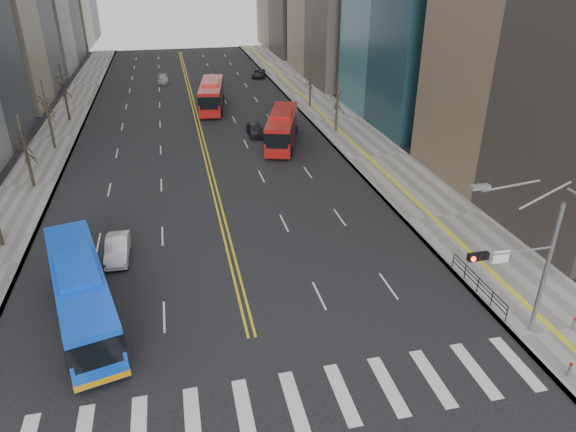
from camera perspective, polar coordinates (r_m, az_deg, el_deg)
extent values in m
plane|color=black|center=(25.48, -2.07, -20.43)|extent=(220.00, 220.00, 0.00)
cube|color=slate|center=(67.99, 5.26, 10.66)|extent=(7.00, 130.00, 0.15)
cube|color=slate|center=(66.20, -24.33, 7.96)|extent=(5.00, 130.00, 0.15)
cube|color=silver|center=(25.46, -16.27, -21.87)|extent=(0.70, 4.00, 0.01)
cube|color=silver|center=(25.30, -10.56, -21.44)|extent=(0.70, 4.00, 0.01)
cube|color=silver|center=(25.36, -4.87, -20.81)|extent=(0.70, 4.00, 0.01)
cube|color=silver|center=(25.65, 0.69, -20.00)|extent=(0.70, 4.00, 0.01)
cube|color=silver|center=(26.14, 6.03, -19.06)|extent=(0.70, 4.00, 0.01)
cube|color=silver|center=(26.83, 11.07, -18.02)|extent=(0.70, 4.00, 0.01)
cube|color=silver|center=(27.71, 15.76, -16.91)|extent=(0.70, 4.00, 0.01)
cube|color=silver|center=(28.76, 20.09, -15.79)|extent=(0.70, 4.00, 0.01)
cube|color=silver|center=(29.95, 24.05, -14.67)|extent=(0.70, 4.00, 0.01)
cube|color=gold|center=(74.52, -10.55, 11.70)|extent=(0.15, 100.00, 0.01)
cube|color=gold|center=(74.54, -10.24, 11.73)|extent=(0.15, 100.00, 0.01)
cylinder|color=gray|center=(30.20, 26.70, -5.55)|extent=(0.24, 0.24, 8.00)
cylinder|color=gray|center=(28.17, 23.73, -3.68)|extent=(4.50, 0.12, 0.12)
cube|color=black|center=(27.11, 20.38, -4.24)|extent=(1.10, 0.28, 0.38)
cylinder|color=#FF190C|center=(26.81, 19.92, -4.51)|extent=(0.24, 0.08, 0.24)
cylinder|color=black|center=(26.99, 20.55, -4.40)|extent=(0.24, 0.08, 0.24)
cylinder|color=black|center=(27.18, 21.18, -4.30)|extent=(0.24, 0.08, 0.24)
cube|color=white|center=(27.90, 22.57, -4.22)|extent=(0.90, 0.06, 0.70)
cube|color=#999993|center=(25.16, 20.57, 3.04)|extent=(0.90, 0.35, 0.18)
cube|color=black|center=(33.77, 20.47, -6.48)|extent=(0.04, 6.00, 0.04)
cylinder|color=black|center=(32.07, 23.13, -10.00)|extent=(0.06, 0.06, 1.00)
cylinder|color=black|center=(33.03, 21.69, -8.56)|extent=(0.06, 0.06, 1.00)
cylinder|color=black|center=(34.03, 20.34, -7.19)|extent=(0.06, 0.06, 1.00)
cylinder|color=black|center=(35.07, 19.07, -5.90)|extent=(0.06, 0.06, 1.00)
cylinder|color=black|center=(36.14, 17.89, -4.68)|extent=(0.06, 0.06, 1.00)
cylinder|color=gray|center=(29.85, 28.79, -14.79)|extent=(0.16, 0.16, 0.70)
cylinder|color=#B2140F|center=(29.62, 28.96, -14.23)|extent=(0.17, 0.17, 0.10)
cylinder|color=gray|center=(33.12, 29.14, -10.51)|extent=(0.16, 0.16, 0.70)
cylinder|color=#B2140F|center=(32.92, 29.29, -9.97)|extent=(0.17, 0.17, 0.10)
cylinder|color=black|center=(51.67, -26.73, 4.67)|extent=(0.28, 0.28, 3.60)
cylinder|color=black|center=(61.81, -24.79, 8.55)|extent=(0.28, 0.28, 4.00)
cylinder|color=black|center=(72.27, -23.33, 11.09)|extent=(0.28, 0.28, 3.80)
cylinder|color=black|center=(62.52, 5.40, 10.82)|extent=(0.28, 0.28, 3.50)
cylinder|color=black|center=(73.61, 2.48, 13.43)|extent=(0.28, 0.28, 3.75)
cube|color=blue|center=(31.50, -21.99, -7.86)|extent=(5.50, 12.66, 2.96)
cube|color=black|center=(31.20, -22.16, -6.99)|extent=(5.56, 12.70, 1.06)
cube|color=blue|center=(30.69, -22.48, -5.41)|extent=(3.05, 4.71, 0.40)
cube|color=orange|center=(32.20, -21.60, -9.74)|extent=(5.56, 12.70, 0.35)
cylinder|color=black|center=(29.05, -23.13, -14.64)|extent=(0.53, 1.04, 1.00)
cylinder|color=black|center=(29.08, -18.00, -13.56)|extent=(0.53, 1.04, 1.00)
cylinder|color=black|center=(35.59, -24.45, -6.73)|extent=(0.53, 1.04, 1.00)
cylinder|color=black|center=(35.62, -20.35, -5.88)|extent=(0.53, 1.04, 1.00)
cube|color=#A31411|center=(57.88, -0.66, 9.77)|extent=(6.01, 11.90, 3.04)
cube|color=black|center=(57.72, -0.67, 10.32)|extent=(6.07, 11.94, 1.08)
cube|color=#A31411|center=(57.44, -0.67, 11.32)|extent=(3.24, 4.52, 0.40)
cylinder|color=black|center=(54.92, -2.39, 7.30)|extent=(0.59, 1.04, 1.00)
cylinder|color=black|center=(54.68, 0.39, 7.24)|extent=(0.59, 1.04, 1.00)
cylinder|color=black|center=(61.95, -1.59, 9.58)|extent=(0.59, 1.04, 1.00)
cylinder|color=black|center=(61.74, 0.89, 9.53)|extent=(0.59, 1.04, 1.00)
cube|color=#A31411|center=(73.26, -8.48, 13.16)|extent=(4.51, 12.45, 3.19)
cube|color=black|center=(73.13, -8.51, 13.62)|extent=(4.57, 12.47, 1.13)
cube|color=#A31411|center=(72.89, -8.57, 14.46)|extent=(2.81, 4.54, 0.40)
cylinder|color=black|center=(69.96, -9.72, 11.21)|extent=(0.44, 1.03, 1.00)
cylinder|color=black|center=(69.76, -7.42, 11.33)|extent=(0.44, 1.03, 1.00)
cylinder|color=black|center=(77.48, -9.30, 12.74)|extent=(0.44, 1.03, 1.00)
cylinder|color=black|center=(77.30, -7.20, 12.84)|extent=(0.44, 1.03, 1.00)
imported|color=silver|center=(37.52, -18.42, -3.45)|extent=(1.53, 4.30, 1.41)
imported|color=black|center=(61.30, -3.68, 9.56)|extent=(1.72, 4.24, 1.44)
imported|color=#99999E|center=(91.83, -13.70, 14.57)|extent=(1.74, 4.23, 1.23)
imported|color=black|center=(93.91, -3.28, 15.54)|extent=(3.26, 5.15, 1.32)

